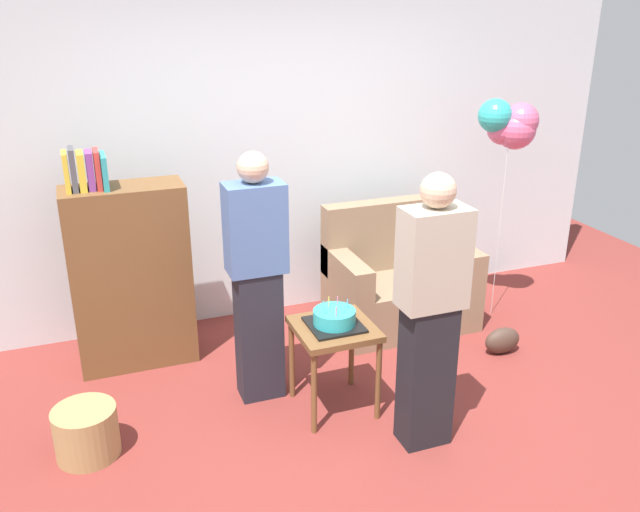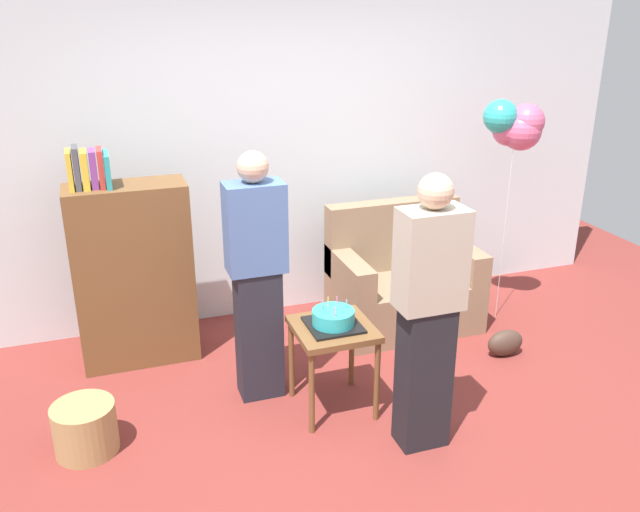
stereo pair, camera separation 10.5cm
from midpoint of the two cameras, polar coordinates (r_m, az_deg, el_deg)
ground_plane at (r=4.09m, az=5.37°, el=-15.94°), size 8.00×8.00×0.00m
wall_back at (r=5.30m, az=-3.28°, el=9.12°), size 6.00×0.10×2.70m
couch at (r=5.35m, az=7.54°, el=-2.32°), size 1.10×0.70×0.96m
bookshelf at (r=4.81m, az=-15.08°, el=-1.36°), size 0.80×0.36×1.58m
side_table at (r=4.15m, az=1.86°, el=-7.08°), size 0.48×0.48×0.58m
birthday_cake at (r=4.09m, az=1.88°, el=-5.38°), size 0.32×0.32×0.17m
person_blowing_candles at (r=4.17m, az=-4.70°, el=-1.83°), size 0.36×0.22×1.63m
person_holding_cake at (r=3.74m, az=9.97°, el=-4.95°), size 0.36×0.22×1.63m
wicker_basket at (r=4.17m, az=-18.72°, el=-13.76°), size 0.36×0.36×0.30m
handbag at (r=5.12m, az=16.10°, el=-7.14°), size 0.28×0.14×0.20m
balloon_bunch at (r=5.33m, az=16.93°, el=10.64°), size 0.46×0.33×1.76m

